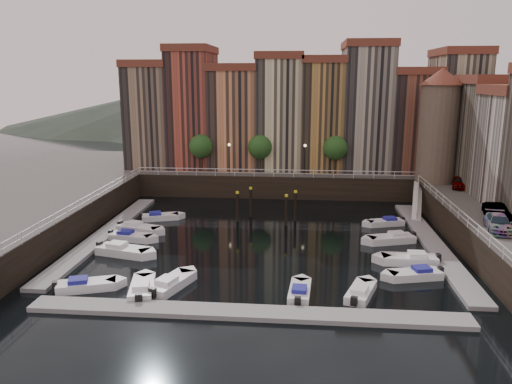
# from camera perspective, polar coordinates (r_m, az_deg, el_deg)

# --- Properties ---
(ground) EXTENTS (200.00, 200.00, 0.00)m
(ground) POSITION_cam_1_polar(r_m,az_deg,el_deg) (50.45, 0.98, -5.15)
(ground) COLOR black
(ground) RESTS_ON ground
(quay_far) EXTENTS (80.00, 20.00, 3.00)m
(quay_far) POSITION_cam_1_polar(r_m,az_deg,el_deg) (75.26, 2.46, 2.10)
(quay_far) COLOR black
(quay_far) RESTS_ON ground
(dock_left) EXTENTS (2.00, 28.00, 0.35)m
(dock_left) POSITION_cam_1_polar(r_m,az_deg,el_deg) (53.12, -16.87, -4.59)
(dock_left) COLOR gray
(dock_left) RESTS_ON ground
(dock_right) EXTENTS (2.00, 28.00, 0.35)m
(dock_right) POSITION_cam_1_polar(r_m,az_deg,el_deg) (50.94, 19.48, -5.53)
(dock_right) COLOR gray
(dock_right) RESTS_ON ground
(dock_near) EXTENTS (30.00, 2.00, 0.35)m
(dock_near) POSITION_cam_1_polar(r_m,az_deg,el_deg) (34.69, -1.16, -13.61)
(dock_near) COLOR gray
(dock_near) RESTS_ON ground
(mountains) EXTENTS (145.00, 100.00, 18.00)m
(mountains) POSITION_cam_1_polar(r_m,az_deg,el_deg) (158.02, 4.63, 10.12)
(mountains) COLOR #2D382D
(mountains) RESTS_ON ground
(far_terrace) EXTENTS (48.70, 10.30, 17.50)m
(far_terrace) POSITION_cam_1_polar(r_m,az_deg,el_deg) (71.48, 5.12, 9.13)
(far_terrace) COLOR #8F735B
(far_terrace) RESTS_ON quay_far
(corner_tower) EXTENTS (5.20, 5.20, 13.80)m
(corner_tower) POSITION_cam_1_polar(r_m,az_deg,el_deg) (64.70, 20.14, 7.32)
(corner_tower) COLOR #6B5B4C
(corner_tower) RESTS_ON quay_right
(promenade_trees) EXTENTS (21.20, 3.20, 5.20)m
(promenade_trees) POSITION_cam_1_polar(r_m,az_deg,el_deg) (66.82, 1.02, 5.14)
(promenade_trees) COLOR black
(promenade_trees) RESTS_ON quay_far
(street_lamps) EXTENTS (10.36, 0.36, 4.18)m
(street_lamps) POSITION_cam_1_polar(r_m,az_deg,el_deg) (65.91, 1.25, 4.43)
(street_lamps) COLOR black
(street_lamps) RESTS_ON quay_far
(railings) EXTENTS (36.08, 34.04, 0.52)m
(railings) POSITION_cam_1_polar(r_m,az_deg,el_deg) (54.15, 1.38, 0.27)
(railings) COLOR white
(railings) RESTS_ON ground
(gangway) EXTENTS (2.78, 8.32, 3.73)m
(gangway) POSITION_cam_1_polar(r_m,az_deg,el_deg) (60.98, 17.96, -0.72)
(gangway) COLOR white
(gangway) RESTS_ON ground
(mooring_pilings) EXTENTS (6.73, 3.67, 3.78)m
(mooring_pilings) POSITION_cam_1_polar(r_m,az_deg,el_deg) (55.43, 1.29, -1.70)
(mooring_pilings) COLOR black
(mooring_pilings) RESTS_ON ground
(boat_left_0) EXTENTS (4.67, 2.97, 1.05)m
(boat_left_0) POSITION_cam_1_polar(r_m,az_deg,el_deg) (40.47, -18.96, -10.05)
(boat_left_0) COLOR white
(boat_left_0) RESTS_ON ground
(boat_left_1) EXTENTS (5.33, 3.02, 1.19)m
(boat_left_1) POSITION_cam_1_polar(r_m,az_deg,el_deg) (46.99, -15.03, -6.48)
(boat_left_1) COLOR white
(boat_left_1) RESTS_ON ground
(boat_left_2) EXTENTS (4.65, 2.34, 1.04)m
(boat_left_2) POSITION_cam_1_polar(r_m,az_deg,el_deg) (50.94, -14.21, -4.96)
(boat_left_2) COLOR white
(boat_left_2) RESTS_ON ground
(boat_left_3) EXTENTS (4.94, 2.98, 1.11)m
(boat_left_3) POSITION_cam_1_polar(r_m,az_deg,el_deg) (53.40, -13.33, -4.06)
(boat_left_3) COLOR white
(boat_left_3) RESTS_ON ground
(boat_left_4) EXTENTS (4.43, 2.82, 1.00)m
(boat_left_4) POSITION_cam_1_polar(r_m,az_deg,el_deg) (57.37, -11.00, -2.80)
(boat_left_4) COLOR white
(boat_left_4) RESTS_ON ground
(boat_right_0) EXTENTS (4.57, 2.59, 1.02)m
(boat_right_0) POSITION_cam_1_polar(r_m,az_deg,el_deg) (42.33, 17.83, -8.94)
(boat_right_0) COLOR white
(boat_right_0) RESTS_ON ground
(boat_right_1) EXTENTS (4.93, 1.80, 1.13)m
(boat_right_1) POSITION_cam_1_polar(r_m,az_deg,el_deg) (45.37, 17.27, -7.36)
(boat_right_1) COLOR white
(boat_right_1) RESTS_ON ground
(boat_right_2) EXTENTS (4.91, 2.96, 1.10)m
(boat_right_2) POSITION_cam_1_polar(r_m,az_deg,el_deg) (50.46, 15.29, -5.18)
(boat_right_2) COLOR white
(boat_right_2) RESTS_ON ground
(boat_right_3) EXTENTS (4.26, 2.58, 0.95)m
(boat_right_3) POSITION_cam_1_polar(r_m,az_deg,el_deg) (56.05, 14.64, -3.38)
(boat_right_3) COLOR white
(boat_right_3) RESTS_ON ground
(boat_near_0) EXTENTS (2.53, 4.72, 1.06)m
(boat_near_0) POSITION_cam_1_polar(r_m,az_deg,el_deg) (38.77, -12.90, -10.68)
(boat_near_0) COLOR white
(boat_near_0) RESTS_ON ground
(boat_near_1) EXTENTS (3.20, 4.91, 1.11)m
(boat_near_1) POSITION_cam_1_polar(r_m,az_deg,el_deg) (39.10, -9.73, -10.29)
(boat_near_1) COLOR white
(boat_near_1) RESTS_ON ground
(boat_near_2) EXTENTS (1.77, 4.23, 0.96)m
(boat_near_2) POSITION_cam_1_polar(r_m,az_deg,el_deg) (37.48, 5.01, -11.29)
(boat_near_2) COLOR white
(boat_near_2) RESTS_ON ground
(boat_near_3) EXTENTS (2.81, 4.37, 0.98)m
(boat_near_3) POSITION_cam_1_polar(r_m,az_deg,el_deg) (38.01, 11.86, -11.16)
(boat_near_3) COLOR white
(boat_near_3) RESTS_ON ground
(car_a) EXTENTS (2.71, 4.34, 1.38)m
(car_a) POSITION_cam_1_polar(r_m,az_deg,el_deg) (62.65, 22.28, 0.95)
(car_a) COLOR gray
(car_a) RESTS_ON quay_right
(car_b) EXTENTS (1.55, 4.26, 1.39)m
(car_b) POSITION_cam_1_polar(r_m,az_deg,el_deg) (50.42, 25.89, -2.12)
(car_b) COLOR gray
(car_b) RESTS_ON quay_right
(car_c) EXTENTS (2.72, 4.91, 1.34)m
(car_c) POSITION_cam_1_polar(r_m,az_deg,el_deg) (46.59, 25.96, -3.32)
(car_c) COLOR gray
(car_c) RESTS_ON quay_right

